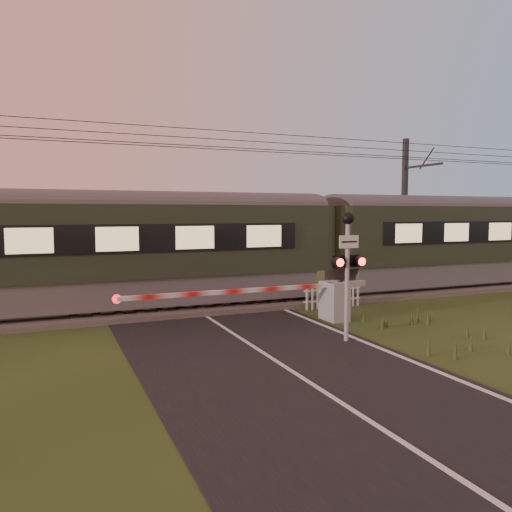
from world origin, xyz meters
name	(u,v)px	position (x,y,z in m)	size (l,w,h in m)	color
ground	(270,358)	(0.00, 0.00, 0.00)	(160.00, 160.00, 0.00)	#293F18
road	(275,360)	(0.02, -0.23, 0.01)	(6.00, 140.00, 0.03)	black
track_bed	(192,306)	(0.00, 6.50, 0.07)	(140.00, 3.40, 0.39)	#47423D
overhead_wires	(190,140)	(0.00, 6.50, 5.72)	(120.00, 0.62, 0.62)	black
train	(322,243)	(5.11, 6.50, 2.12)	(39.49, 2.72, 3.67)	slate
boom_gate	(324,299)	(3.10, 2.91, 0.66)	(7.64, 0.91, 1.21)	gray
crossing_signal	(348,253)	(2.40, 0.59, 2.28)	(0.84, 0.35, 3.31)	gray
picket_fence	(333,296)	(4.48, 4.60, 0.42)	(2.24, 0.07, 0.83)	silver
catenary_mast	(405,208)	(10.88, 8.72, 3.48)	(0.21, 2.46, 6.69)	#2D2D30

